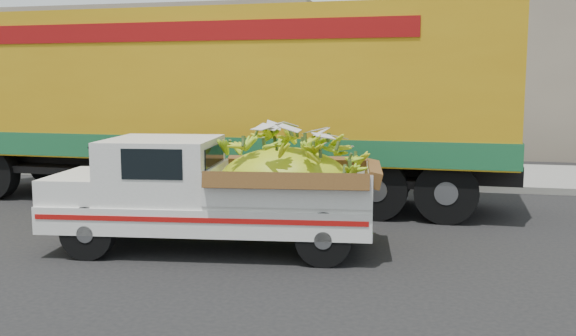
# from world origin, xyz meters

# --- Properties ---
(ground) EXTENTS (100.00, 100.00, 0.00)m
(ground) POSITION_xyz_m (0.00, 0.00, 0.00)
(ground) COLOR black
(ground) RESTS_ON ground
(curb) EXTENTS (60.00, 0.25, 0.15)m
(curb) POSITION_xyz_m (0.00, 5.52, 0.07)
(curb) COLOR gray
(curb) RESTS_ON ground
(sidewalk) EXTENTS (60.00, 4.00, 0.14)m
(sidewalk) POSITION_xyz_m (0.00, 7.62, 0.07)
(sidewalk) COLOR gray
(sidewalk) RESTS_ON ground
(building_left) EXTENTS (18.00, 6.00, 5.00)m
(building_left) POSITION_xyz_m (-8.00, 13.52, 2.50)
(building_left) COLOR gray
(building_left) RESTS_ON ground
(pickup_truck) EXTENTS (4.81, 2.27, 1.63)m
(pickup_truck) POSITION_xyz_m (2.27, -0.55, 0.87)
(pickup_truck) COLOR black
(pickup_truck) RESTS_ON ground
(semi_trailer) EXTENTS (12.02, 2.80, 3.80)m
(semi_trailer) POSITION_xyz_m (0.62, 3.07, 2.12)
(semi_trailer) COLOR black
(semi_trailer) RESTS_ON ground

